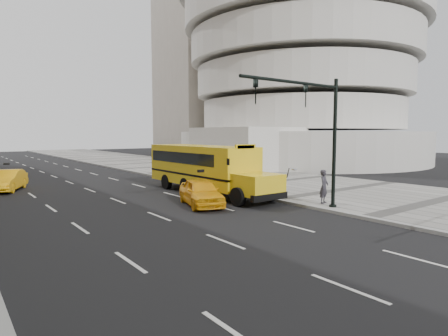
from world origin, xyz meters
TOP-DOWN VIEW (x-y plane):
  - ground at (0.00, 0.00)m, footprint 140.00×140.00m
  - sidewalk_museum at (12.00, 0.00)m, footprint 12.00×140.00m
  - curb_museum at (6.00, 0.00)m, footprint 0.30×140.00m
  - guggenheim at (29.37, 18.51)m, footprint 33.20×42.20m
  - school_bus at (4.50, -0.47)m, footprint 2.96×11.56m
  - taxi_near at (2.00, -3.97)m, footprint 2.84×4.45m
  - taxi_far at (-5.43, 7.93)m, footprint 3.04×4.43m
  - pedestrian at (7.04, -7.96)m, footprint 0.74×0.60m
  - traffic_signal at (5.19, -8.86)m, footprint 6.18×0.36m

SIDE VIEW (x-z plane):
  - ground at x=0.00m, z-range 0.00..0.00m
  - sidewalk_museum at x=12.00m, z-range 0.00..0.15m
  - curb_museum at x=6.00m, z-range 0.00..0.15m
  - taxi_far at x=-5.43m, z-range 0.00..1.38m
  - taxi_near at x=2.00m, z-range 0.00..1.41m
  - pedestrian at x=7.04m, z-range 0.15..1.90m
  - school_bus at x=4.50m, z-range 0.17..3.36m
  - traffic_signal at x=5.19m, z-range 0.89..7.29m
  - guggenheim at x=29.37m, z-range -3.92..31.08m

